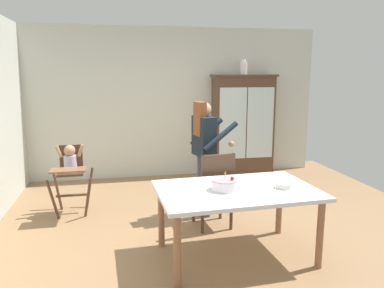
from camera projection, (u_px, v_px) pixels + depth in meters
ground_plane at (209, 230)px, 4.59m from camera, size 6.24×6.24×0.00m
wall_back at (175, 103)px, 6.86m from camera, size 5.32×0.06×2.70m
china_cabinet at (243, 125)px, 6.93m from camera, size 1.15×0.48×1.87m
ceramic_vase at (244, 68)px, 6.73m from camera, size 0.13×0.13×0.27m
high_chair_with_toddler at (71, 167)px, 5.04m from camera, size 0.58×0.68×0.95m
adult_person at (204, 144)px, 4.94m from camera, size 0.58×0.57×1.53m
dining_table at (237, 197)px, 3.83m from camera, size 1.65×1.11×0.74m
birthday_cake at (225, 185)px, 3.77m from camera, size 0.28×0.28×0.19m
serving_bowl at (284, 185)px, 3.84m from camera, size 0.18×0.18×0.05m
dining_chair_far_side at (215, 185)px, 4.54m from camera, size 0.48×0.48×0.96m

